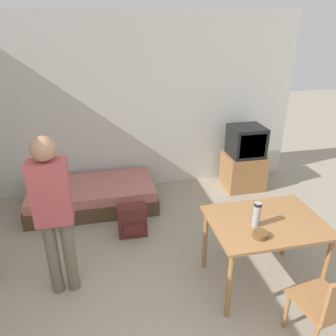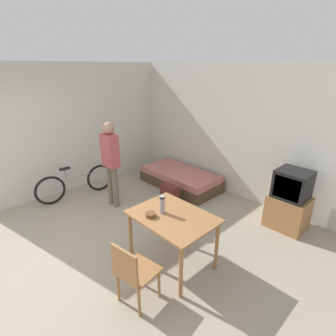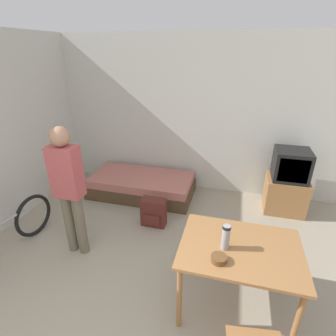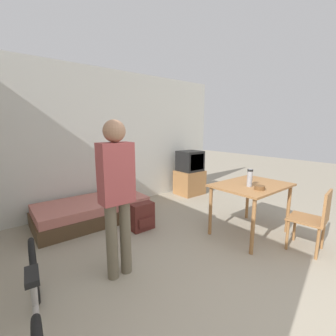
{
  "view_description": "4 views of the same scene",
  "coord_description": "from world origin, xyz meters",
  "px_view_note": "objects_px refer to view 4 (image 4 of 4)",
  "views": [
    {
      "loc": [
        -0.43,
        -1.29,
        2.58
      ],
      "look_at": [
        0.31,
        2.09,
        0.98
      ],
      "focal_mm": 35.0,
      "sensor_mm": 36.0,
      "label": 1
    },
    {
      "loc": [
        3.2,
        -0.99,
        2.62
      ],
      "look_at": [
        0.26,
        1.83,
        1.02
      ],
      "focal_mm": 28.0,
      "sensor_mm": 36.0,
      "label": 2
    },
    {
      "loc": [
        0.93,
        -0.87,
        2.43
      ],
      "look_at": [
        0.14,
        2.07,
        1.05
      ],
      "focal_mm": 28.0,
      "sensor_mm": 36.0,
      "label": 3
    },
    {
      "loc": [
        -1.89,
        -0.63,
        1.61
      ],
      "look_at": [
        0.09,
        1.86,
        1.03
      ],
      "focal_mm": 24.0,
      "sensor_mm": 36.0,
      "label": 4
    }
  ],
  "objects_px": {
    "daybed": "(93,211)",
    "bicycle": "(37,308)",
    "wooden_chair": "(315,217)",
    "tv": "(190,174)",
    "backpack": "(142,217)",
    "dining_table": "(251,191)",
    "person_standing": "(117,189)",
    "thermos_flask": "(250,177)",
    "mate_bowl": "(260,188)"
  },
  "relations": [
    {
      "from": "daybed",
      "to": "bicycle",
      "type": "bearing_deg",
      "value": -119.91
    },
    {
      "from": "wooden_chair",
      "to": "bicycle",
      "type": "height_order",
      "value": "wooden_chair"
    },
    {
      "from": "tv",
      "to": "backpack",
      "type": "distance_m",
      "value": 2.17
    },
    {
      "from": "daybed",
      "to": "wooden_chair",
      "type": "bearing_deg",
      "value": -55.65
    },
    {
      "from": "daybed",
      "to": "wooden_chair",
      "type": "height_order",
      "value": "wooden_chair"
    },
    {
      "from": "dining_table",
      "to": "daybed",
      "type": "bearing_deg",
      "value": 131.25
    },
    {
      "from": "daybed",
      "to": "backpack",
      "type": "relative_size",
      "value": 4.24
    },
    {
      "from": "wooden_chair",
      "to": "person_standing",
      "type": "xyz_separation_m",
      "value": [
        -2.17,
        1.14,
        0.51
      ]
    },
    {
      "from": "person_standing",
      "to": "thermos_flask",
      "type": "height_order",
      "value": "person_standing"
    },
    {
      "from": "mate_bowl",
      "to": "daybed",
      "type": "bearing_deg",
      "value": 125.04
    },
    {
      "from": "person_standing",
      "to": "wooden_chair",
      "type": "bearing_deg",
      "value": -27.67
    },
    {
      "from": "dining_table",
      "to": "person_standing",
      "type": "distance_m",
      "value": 2.05
    },
    {
      "from": "dining_table",
      "to": "thermos_flask",
      "type": "relative_size",
      "value": 4.42
    },
    {
      "from": "thermos_flask",
      "to": "backpack",
      "type": "xyz_separation_m",
      "value": [
        -1.07,
        1.16,
        -0.7
      ]
    },
    {
      "from": "wooden_chair",
      "to": "person_standing",
      "type": "bearing_deg",
      "value": 152.33
    },
    {
      "from": "wooden_chair",
      "to": "thermos_flask",
      "type": "xyz_separation_m",
      "value": [
        -0.32,
        0.76,
        0.44
      ]
    },
    {
      "from": "daybed",
      "to": "mate_bowl",
      "type": "xyz_separation_m",
      "value": [
        1.52,
        -2.17,
        0.62
      ]
    },
    {
      "from": "dining_table",
      "to": "wooden_chair",
      "type": "distance_m",
      "value": 0.85
    },
    {
      "from": "dining_table",
      "to": "mate_bowl",
      "type": "xyz_separation_m",
      "value": [
        -0.18,
        -0.23,
        0.13
      ]
    },
    {
      "from": "tv",
      "to": "person_standing",
      "type": "xyz_separation_m",
      "value": [
        -2.72,
        -1.73,
        0.49
      ]
    },
    {
      "from": "tv",
      "to": "bicycle",
      "type": "distance_m",
      "value": 4.14
    },
    {
      "from": "tv",
      "to": "dining_table",
      "type": "xyz_separation_m",
      "value": [
        -0.72,
        -2.06,
        0.18
      ]
    },
    {
      "from": "mate_bowl",
      "to": "backpack",
      "type": "xyz_separation_m",
      "value": [
        -1.03,
        1.34,
        -0.59
      ]
    },
    {
      "from": "tv",
      "to": "backpack",
      "type": "relative_size",
      "value": 2.42
    },
    {
      "from": "wooden_chair",
      "to": "backpack",
      "type": "relative_size",
      "value": 1.92
    },
    {
      "from": "thermos_flask",
      "to": "daybed",
      "type": "bearing_deg",
      "value": 128.04
    },
    {
      "from": "daybed",
      "to": "tv",
      "type": "distance_m",
      "value": 2.45
    },
    {
      "from": "person_standing",
      "to": "daybed",
      "type": "bearing_deg",
      "value": 79.53
    },
    {
      "from": "person_standing",
      "to": "backpack",
      "type": "distance_m",
      "value": 1.35
    },
    {
      "from": "backpack",
      "to": "bicycle",
      "type": "bearing_deg",
      "value": -144.66
    },
    {
      "from": "backpack",
      "to": "mate_bowl",
      "type": "bearing_deg",
      "value": -52.52
    },
    {
      "from": "daybed",
      "to": "dining_table",
      "type": "height_order",
      "value": "dining_table"
    },
    {
      "from": "wooden_chair",
      "to": "mate_bowl",
      "type": "distance_m",
      "value": 0.76
    },
    {
      "from": "tv",
      "to": "backpack",
      "type": "xyz_separation_m",
      "value": [
        -1.94,
        -0.94,
        -0.28
      ]
    },
    {
      "from": "tv",
      "to": "thermos_flask",
      "type": "distance_m",
      "value": 2.32
    },
    {
      "from": "person_standing",
      "to": "mate_bowl",
      "type": "distance_m",
      "value": 1.91
    },
    {
      "from": "dining_table",
      "to": "thermos_flask",
      "type": "distance_m",
      "value": 0.28
    },
    {
      "from": "tv",
      "to": "person_standing",
      "type": "relative_size",
      "value": 0.62
    },
    {
      "from": "dining_table",
      "to": "person_standing",
      "type": "relative_size",
      "value": 0.66
    },
    {
      "from": "dining_table",
      "to": "mate_bowl",
      "type": "distance_m",
      "value": 0.32
    },
    {
      "from": "tv",
      "to": "backpack",
      "type": "height_order",
      "value": "tv"
    },
    {
      "from": "dining_table",
      "to": "wooden_chair",
      "type": "bearing_deg",
      "value": -77.62
    },
    {
      "from": "dining_table",
      "to": "bicycle",
      "type": "height_order",
      "value": "dining_table"
    },
    {
      "from": "tv",
      "to": "bicycle",
      "type": "relative_size",
      "value": 0.63
    },
    {
      "from": "thermos_flask",
      "to": "mate_bowl",
      "type": "height_order",
      "value": "thermos_flask"
    },
    {
      "from": "daybed",
      "to": "thermos_flask",
      "type": "height_order",
      "value": "thermos_flask"
    },
    {
      "from": "dining_table",
      "to": "bicycle",
      "type": "distance_m",
      "value": 2.86
    },
    {
      "from": "person_standing",
      "to": "backpack",
      "type": "relative_size",
      "value": 3.88
    },
    {
      "from": "thermos_flask",
      "to": "wooden_chair",
      "type": "bearing_deg",
      "value": -67.03
    },
    {
      "from": "thermos_flask",
      "to": "mate_bowl",
      "type": "bearing_deg",
      "value": -102.06
    }
  ]
}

